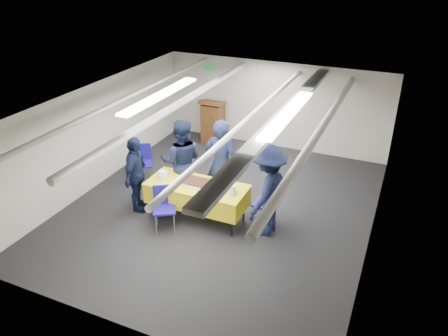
% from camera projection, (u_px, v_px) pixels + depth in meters
% --- Properties ---
extents(ground, '(7.00, 7.00, 0.00)m').
position_uv_depth(ground, '(221.00, 207.00, 9.16)').
color(ground, black).
rests_on(ground, ground).
extents(room_shell, '(6.00, 7.00, 2.30)m').
position_uv_depth(room_shell, '(233.00, 120.00, 8.64)').
color(room_shell, beige).
rests_on(room_shell, ground).
extents(serving_table, '(1.98, 0.83, 0.77)m').
position_uv_depth(serving_table, '(197.00, 194.00, 8.55)').
color(serving_table, black).
rests_on(serving_table, ground).
extents(sheet_cake, '(0.49, 0.38, 0.09)m').
position_uv_depth(sheet_cake, '(198.00, 183.00, 8.43)').
color(sheet_cake, white).
rests_on(sheet_cake, serving_table).
extents(plate_stack_left, '(0.19, 0.19, 0.17)m').
position_uv_depth(plate_stack_left, '(163.00, 175.00, 8.64)').
color(plate_stack_left, white).
rests_on(plate_stack_left, serving_table).
extents(plate_stack_right, '(0.20, 0.20, 0.17)m').
position_uv_depth(plate_stack_right, '(231.00, 190.00, 8.11)').
color(plate_stack_right, white).
rests_on(plate_stack_right, serving_table).
extents(podium, '(0.62, 0.53, 1.25)m').
position_uv_depth(podium, '(213.00, 121.00, 11.94)').
color(podium, brown).
rests_on(podium, ground).
extents(chair_near, '(0.58, 0.58, 0.87)m').
position_uv_depth(chair_near, '(164.00, 203.00, 8.29)').
color(chair_near, gray).
rests_on(chair_near, ground).
extents(chair_right, '(0.45, 0.45, 0.87)m').
position_uv_depth(chair_right, '(269.00, 201.00, 8.37)').
color(chair_right, gray).
rests_on(chair_right, ground).
extents(chair_left, '(0.57, 0.57, 0.87)m').
position_uv_depth(chair_left, '(143.00, 159.00, 10.02)').
color(chair_left, gray).
rests_on(chair_left, ground).
extents(sailor_a, '(0.71, 0.47, 1.94)m').
position_uv_depth(sailor_a, '(221.00, 165.00, 8.77)').
color(sailor_a, black).
rests_on(sailor_a, ground).
extents(sailor_b, '(1.08, 0.98, 1.83)m').
position_uv_depth(sailor_b, '(182.00, 161.00, 9.04)').
color(sailor_b, black).
rests_on(sailor_b, ground).
extents(sailor_c, '(0.61, 1.01, 1.61)m').
position_uv_depth(sailor_c, '(136.00, 175.00, 8.74)').
color(sailor_c, black).
rests_on(sailor_c, ground).
extents(sailor_d, '(0.82, 1.24, 1.79)m').
position_uv_depth(sailor_d, '(268.00, 191.00, 7.98)').
color(sailor_d, black).
rests_on(sailor_d, ground).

